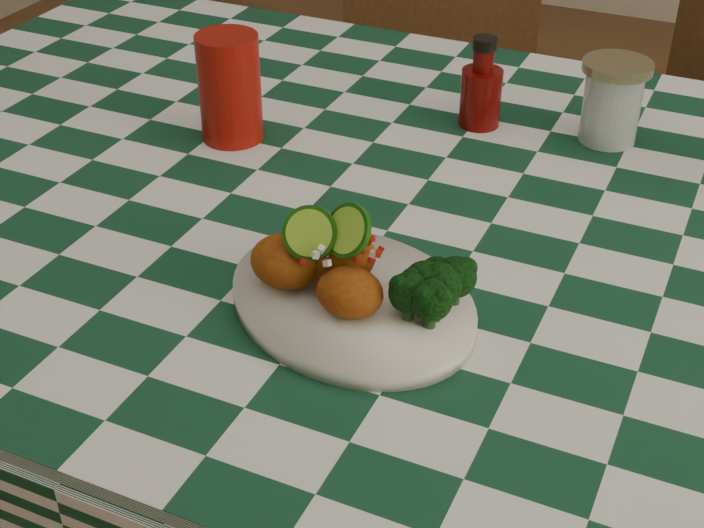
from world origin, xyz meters
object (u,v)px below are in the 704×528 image
at_px(red_tumbler, 230,88).
at_px(wooden_chair_left, 433,167).
at_px(dining_table, 399,444).
at_px(ketchup_bottle, 482,82).
at_px(fried_chicken_pile, 336,254).
at_px(plate, 352,302).
at_px(mason_jar, 612,102).

height_order(red_tumbler, wooden_chair_left, red_tumbler).
xyz_separation_m(dining_table, ketchup_bottle, (0.01, 0.24, 0.45)).
bearing_deg(wooden_chair_left, dining_table, -92.34).
height_order(dining_table, fried_chicken_pile, fried_chicken_pile).
relative_size(plate, mason_jar, 2.53).
distance_m(red_tumbler, mason_jar, 0.50).
relative_size(plate, wooden_chair_left, 0.32).
height_order(dining_table, plate, plate).
height_order(plate, ketchup_bottle, ketchup_bottle).
height_order(fried_chicken_pile, ketchup_bottle, ketchup_bottle).
bearing_deg(plate, ketchup_bottle, 92.36).
relative_size(fried_chicken_pile, mason_jar, 1.27).
xyz_separation_m(dining_table, fried_chicken_pile, (0.01, -0.22, 0.46)).
relative_size(mason_jar, wooden_chair_left, 0.13).
distance_m(mason_jar, wooden_chair_left, 0.73).
bearing_deg(red_tumbler, mason_jar, 23.86).
height_order(dining_table, mason_jar, mason_jar).
bearing_deg(fried_chicken_pile, mason_jar, 70.90).
bearing_deg(wooden_chair_left, ketchup_bottle, -84.02).
height_order(plate, fried_chicken_pile, fried_chicken_pile).
bearing_deg(red_tumbler, ketchup_bottle, 31.40).
xyz_separation_m(dining_table, red_tumbler, (-0.28, 0.07, 0.46)).
distance_m(plate, red_tumbler, 0.42).
relative_size(fried_chicken_pile, ketchup_bottle, 1.13).
bearing_deg(mason_jar, wooden_chair_left, 131.19).
distance_m(plate, ketchup_bottle, 0.46).
relative_size(plate, red_tumbler, 1.95).
xyz_separation_m(red_tumbler, ketchup_bottle, (0.29, 0.17, -0.01)).
height_order(plate, wooden_chair_left, wooden_chair_left).
bearing_deg(mason_jar, red_tumbler, -156.14).
distance_m(plate, fried_chicken_pile, 0.06).
bearing_deg(plate, mason_jar, 72.76).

